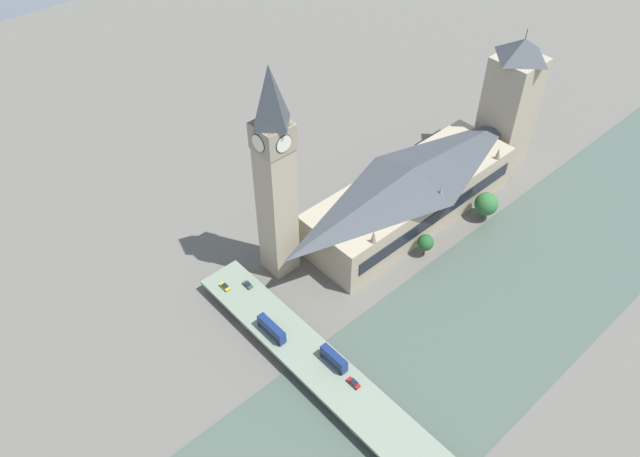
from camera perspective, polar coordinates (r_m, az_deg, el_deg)
The scene contains 13 objects.
ground_plane at distance 239.39m, azimuth 9.84°, elevation -1.74°, with size 600.00×600.00×0.00m, color #605E56.
river_water at distance 227.35m, azimuth 16.67°, elevation -6.37°, with size 59.16×360.00×0.30m, color #47564C.
parliament_hall at distance 243.66m, azimuth 8.35°, elevation 3.27°, with size 28.77×92.36×24.19m.
clock_tower at distance 200.83m, azimuth -4.16°, elevation 5.09°, with size 11.35×11.35×81.53m.
victoria_tower at distance 275.60m, azimuth 17.00°, elevation 11.03°, with size 17.88×17.88×59.86m.
road_bridge at distance 188.98m, azimuth 4.56°, elevation -16.52°, with size 150.32×15.29×4.90m.
double_decker_bus_lead at distance 194.36m, azimuth 1.27°, elevation -11.79°, with size 10.19×2.57×4.90m.
double_decker_bus_mid at distance 201.55m, azimuth -4.45°, elevation -9.11°, with size 11.76×2.64×4.99m.
car_northbound_mid at distance 217.10m, azimuth -6.63°, elevation -5.12°, with size 3.91×1.86×1.32m.
car_northbound_tail at distance 217.58m, azimuth -8.70°, elevation -5.26°, with size 4.19×1.89×1.31m.
car_southbound_mid at distance 192.16m, azimuth 3.09°, elevation -13.91°, with size 4.50×1.79×1.41m.
tree_embankment_near at distance 251.89m, azimuth 14.96°, elevation 2.19°, with size 9.25×9.25×11.84m.
tree_embankment_mid at distance 232.55m, azimuth 9.63°, elevation -1.28°, with size 6.23×6.23×9.13m.
Camera 1 is at (-96.04, 142.21, 166.92)m, focal length 35.00 mm.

